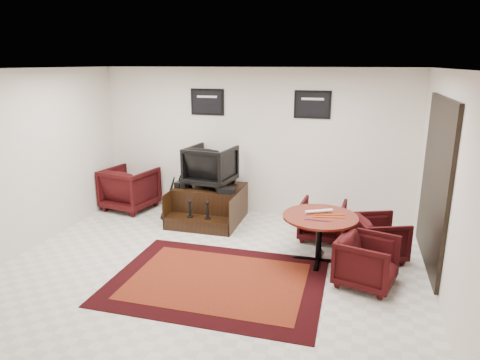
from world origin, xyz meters
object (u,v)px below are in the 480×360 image
shine_podium (209,205)px  table_chair_back (322,218)px  shine_chair (211,164)px  meeting_table (320,221)px  table_chair_corner (367,259)px  armchair_side (130,186)px  table_chair_window (379,236)px

shine_podium → table_chair_back: size_ratio=1.74×
shine_chair → meeting_table: bearing=156.2°
table_chair_corner → table_chair_back: bearing=42.1°
armchair_side → table_chair_back: 3.92m
shine_chair → table_chair_corner: bearing=154.4°
table_chair_window → shine_chair: bearing=50.1°
table_chair_back → table_chair_corner: (0.70, -1.42, 0.01)m
shine_podium → table_chair_back: (2.13, -0.37, 0.07)m
armchair_side → meeting_table: armchair_side is taller
shine_chair → table_chair_corner: shine_chair is taller
table_chair_corner → shine_chair: bearing=71.7°
meeting_table → table_chair_corner: bearing=-39.5°
shine_chair → table_chair_corner: (2.84, -1.92, -0.68)m
shine_chair → meeting_table: 2.58m
shine_chair → meeting_table: (2.16, -1.36, -0.42)m
shine_podium → meeting_table: size_ratio=1.16×
shine_podium → table_chair_window: 3.15m
shine_chair → table_chair_back: 2.30m
meeting_table → table_chair_back: bearing=91.5°
armchair_side → table_chair_window: 4.89m
shine_podium → meeting_table: bearing=-29.6°
armchair_side → table_chair_window: bearing=178.3°
table_chair_back → table_chair_corner: bearing=120.8°
table_chair_back → table_chair_window: 1.03m
armchair_side → meeting_table: bearing=171.2°
shine_chair → table_chair_corner: 3.49m
armchair_side → table_chair_back: (3.88, -0.55, -0.10)m
shine_podium → table_chair_corner: table_chair_corner is taller
shine_podium → table_chair_corner: 3.35m
meeting_table → table_chair_back: table_chair_back is taller
meeting_table → table_chair_window: size_ratio=1.52×
meeting_table → table_chair_back: (-0.02, 0.86, -0.26)m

